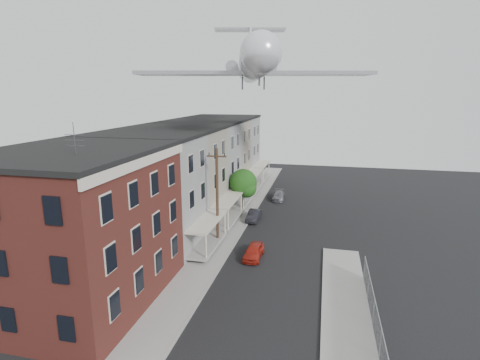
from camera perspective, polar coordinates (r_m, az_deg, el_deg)
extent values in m
cube|color=gray|center=(40.71, -0.87, -6.52)|extent=(3.00, 62.00, 0.12)
cube|color=gray|center=(23.65, 16.18, -22.74)|extent=(3.00, 26.00, 0.12)
cube|color=gray|center=(40.40, 1.14, -6.66)|extent=(0.15, 62.00, 0.14)
cube|color=gray|center=(23.58, 12.38, -22.59)|extent=(0.15, 26.00, 0.14)
cube|color=#331310|center=(27.04, -23.61, -6.85)|extent=(10.00, 12.00, 10.00)
cube|color=black|center=(25.85, -24.65, 3.97)|extent=(10.30, 12.30, 0.30)
cube|color=beige|center=(23.19, -14.50, 2.71)|extent=(0.16, 12.20, 0.60)
cylinder|color=#515156|center=(22.94, -23.90, 5.56)|extent=(0.04, 0.04, 2.00)
cube|color=#60605E|center=(34.73, -14.40, -1.87)|extent=(10.00, 7.00, 10.00)
cube|color=black|center=(33.81, -14.89, 6.59)|extent=(10.25, 7.00, 0.30)
cube|color=gray|center=(33.95, -4.93, -9.78)|extent=(1.80, 6.40, 0.25)
cube|color=beige|center=(33.16, -5.01, -6.27)|extent=(1.90, 6.50, 0.15)
cube|color=slate|center=(40.88, -9.95, 0.57)|extent=(10.00, 7.00, 10.00)
cube|color=black|center=(40.10, -10.24, 7.77)|extent=(10.25, 7.00, 0.30)
cube|color=gray|center=(40.23, -1.88, -6.03)|extent=(1.80, 6.40, 0.25)
cube|color=beige|center=(39.56, -1.90, -3.02)|extent=(1.90, 6.50, 0.15)
cube|color=#60605E|center=(47.27, -6.68, 2.36)|extent=(10.00, 7.00, 10.00)
cube|color=black|center=(46.60, -6.85, 8.59)|extent=(10.25, 7.00, 0.30)
cube|color=gray|center=(46.71, 0.31, -3.30)|extent=(1.80, 6.40, 0.25)
cube|color=beige|center=(46.14, 0.31, -0.68)|extent=(1.90, 6.50, 0.15)
cube|color=slate|center=(53.81, -4.20, 3.72)|extent=(10.00, 7.00, 10.00)
cube|color=black|center=(53.23, -4.29, 9.19)|extent=(10.25, 7.00, 0.30)
cube|color=gray|center=(53.32, 1.95, -1.23)|extent=(1.80, 6.40, 0.25)
cube|color=beige|center=(52.82, 1.97, 1.08)|extent=(1.90, 6.50, 0.15)
cube|color=#60605E|center=(60.46, -2.25, 4.77)|extent=(10.00, 7.00, 10.00)
cube|color=black|center=(59.94, -2.30, 9.65)|extent=(10.25, 7.00, 0.30)
cube|color=gray|center=(60.02, 3.23, 0.38)|extent=(1.80, 6.40, 0.25)
cube|color=beige|center=(59.58, 3.26, 2.44)|extent=(1.90, 6.50, 0.15)
cylinder|color=gray|center=(22.50, 20.60, -22.39)|extent=(0.06, 0.06, 1.90)
cylinder|color=gray|center=(24.99, 19.69, -18.45)|extent=(0.06, 0.06, 1.90)
cylinder|color=gray|center=(27.59, 18.99, -15.24)|extent=(0.06, 0.06, 1.90)
cylinder|color=gray|center=(30.26, 18.42, -12.58)|extent=(0.06, 0.06, 1.90)
cube|color=gray|center=(22.00, 20.79, -20.47)|extent=(0.04, 18.00, 0.04)
cube|color=gray|center=(22.50, 20.60, -22.39)|extent=(0.02, 18.00, 1.80)
cylinder|color=black|center=(33.86, -3.48, -2.73)|extent=(0.26, 0.26, 9.00)
cube|color=black|center=(33.03, -3.57, 3.62)|extent=(1.80, 0.12, 0.12)
cylinder|color=black|center=(33.20, -4.74, 4.00)|extent=(0.08, 0.08, 0.25)
cylinder|color=black|center=(32.81, -2.40, 3.93)|extent=(0.08, 0.08, 0.25)
cylinder|color=black|center=(44.04, 0.49, -3.44)|extent=(0.24, 0.24, 2.40)
sphere|color=#184512|center=(43.42, 0.50, -0.40)|extent=(3.20, 3.20, 3.20)
sphere|color=#184512|center=(43.17, 1.06, -1.25)|extent=(2.24, 2.24, 2.24)
imported|color=#AC2216|center=(32.40, 2.12, -10.81)|extent=(1.49, 3.51, 1.18)
imported|color=black|center=(41.42, 2.14, -5.43)|extent=(1.30, 3.51, 1.15)
imported|color=slate|center=(49.70, 5.87, -2.37)|extent=(1.71, 3.78, 1.08)
cylinder|color=silver|center=(40.01, 2.12, 17.19)|extent=(8.38, 23.17, 3.08)
sphere|color=silver|center=(28.52, 3.25, 18.85)|extent=(3.08, 3.08, 3.08)
cone|color=silver|center=(51.52, 1.50, 16.27)|extent=(3.67, 3.53, 3.08)
cube|color=#939399|center=(38.51, 2.21, 15.92)|extent=(23.40, 9.32, 0.34)
cylinder|color=#939399|center=(48.15, -1.22, 16.72)|extent=(2.40, 4.10, 1.54)
cylinder|color=#939399|center=(48.32, 4.51, 16.67)|extent=(2.40, 4.10, 1.54)
cube|color=silver|center=(51.27, 1.54, 19.30)|extent=(1.09, 3.61, 5.39)
cube|color=#939399|center=(52.55, 1.52, 21.90)|extent=(9.47, 4.57, 0.24)
cylinder|color=#515156|center=(30.32, 2.96, 15.23)|extent=(0.15, 0.15, 1.15)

